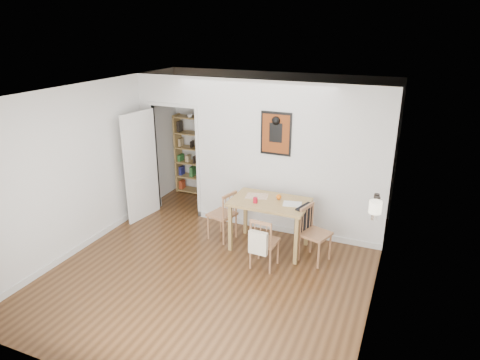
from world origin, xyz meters
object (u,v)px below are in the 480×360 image
at_px(orange_fruit, 279,197).
at_px(ceramic_jar_a, 377,201).
at_px(fireplace, 372,246).
at_px(chair_right, 314,233).
at_px(notebook, 292,204).
at_px(mantel_lamp, 375,208).
at_px(ceramic_jar_b, 377,197).
at_px(dining_table, 270,207).
at_px(bookshelf, 192,155).
at_px(chair_left, 222,215).
at_px(chair_front, 264,242).
at_px(red_glass, 255,200).

xyz_separation_m(orange_fruit, ceramic_jar_a, (1.50, -0.43, 0.35)).
bearing_deg(fireplace, orange_fruit, 159.14).
relative_size(chair_right, fireplace, 0.70).
distance_m(notebook, mantel_lamp, 1.58).
relative_size(notebook, ceramic_jar_b, 2.90).
height_order(chair_right, ceramic_jar_b, ceramic_jar_b).
height_order(chair_right, fireplace, fireplace).
distance_m(dining_table, bookshelf, 2.87).
bearing_deg(chair_left, chair_front, -30.89).
xyz_separation_m(chair_left, chair_front, (0.96, -0.57, -0.02)).
distance_m(dining_table, orange_fruit, 0.21).
height_order(chair_left, red_glass, red_glass).
relative_size(bookshelf, red_glass, 18.45).
relative_size(chair_left, fireplace, 0.69).
bearing_deg(notebook, dining_table, 179.89).
xyz_separation_m(bookshelf, red_glass, (2.14, -1.85, 0.05)).
bearing_deg(ceramic_jar_b, chair_front, -164.40).
bearing_deg(orange_fruit, chair_front, -88.76).
relative_size(bookshelf, fireplace, 1.34).
height_order(chair_left, chair_right, chair_right).
bearing_deg(notebook, fireplace, -20.37).
bearing_deg(red_glass, ceramic_jar_b, -0.07).
height_order(orange_fruit, mantel_lamp, mantel_lamp).
distance_m(dining_table, ceramic_jar_a, 1.71).
relative_size(fireplace, notebook, 4.47).
bearing_deg(chair_left, ceramic_jar_b, -3.85).
distance_m(chair_left, chair_right, 1.59).
bearing_deg(red_glass, chair_left, 166.14).
bearing_deg(fireplace, ceramic_jar_a, 96.01).
xyz_separation_m(dining_table, red_glass, (-0.18, -0.16, 0.14)).
bearing_deg(ceramic_jar_a, notebook, 165.71).
distance_m(red_glass, orange_fruit, 0.40).
bearing_deg(chair_front, fireplace, 4.13).
relative_size(dining_table, red_glass, 13.36).
distance_m(chair_left, ceramic_jar_b, 2.56).
height_order(dining_table, red_glass, red_glass).
xyz_separation_m(chair_front, ceramic_jar_a, (1.49, 0.26, 0.80)).
xyz_separation_m(chair_left, bookshelf, (-1.49, 1.68, 0.39)).
bearing_deg(dining_table, ceramic_jar_a, -11.15).
bearing_deg(bookshelf, mantel_lamp, -32.15).
bearing_deg(ceramic_jar_b, mantel_lamp, -86.31).
bearing_deg(red_glass, chair_front, -53.48).
bearing_deg(red_glass, ceramic_jar_a, -4.88).
distance_m(dining_table, chair_front, 0.67).
bearing_deg(ceramic_jar_a, fireplace, -83.99).
bearing_deg(chair_right, ceramic_jar_a, -14.33).
bearing_deg(chair_front, red_glass, 126.52).
relative_size(fireplace, red_glass, 13.79).
distance_m(bookshelf, red_glass, 2.83).
distance_m(chair_right, bookshelf, 3.58).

